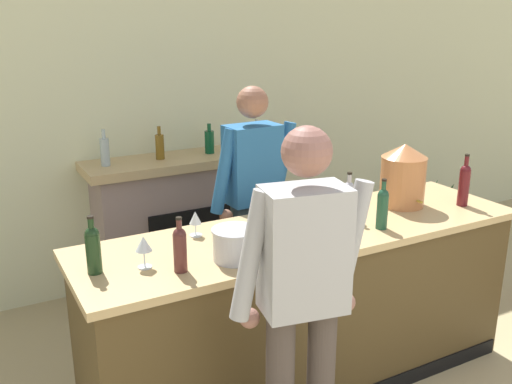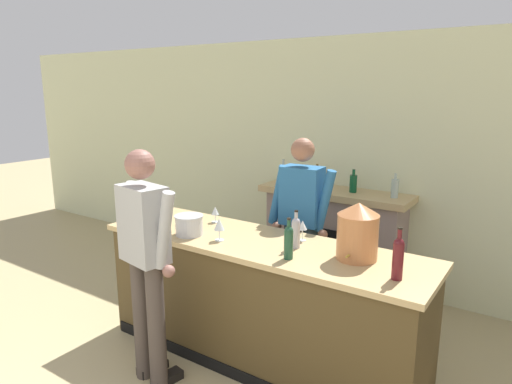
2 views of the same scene
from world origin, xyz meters
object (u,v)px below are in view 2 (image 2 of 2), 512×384
fireplace_stone (333,238)px  wine_bottle_riesling_slim (398,257)px  ice_bucket_steel (189,225)px  wine_glass_by_dispenser (162,210)px  copper_dispenser (358,231)px  wine_bottle_burgundy_dark (163,215)px  wine_glass_back_row (219,225)px  wine_glass_near_bucket (215,212)px  person_bartender (301,225)px  person_customer (146,259)px  wine_glass_front_right (302,226)px  wine_bottle_merlot_tall (296,231)px  wine_bottle_rose_blush (149,204)px  wine_bottle_cabernet_heavy (289,241)px

fireplace_stone → wine_bottle_riesling_slim: size_ratio=4.84×
ice_bucket_steel → wine_glass_by_dispenser: 0.45m
fireplace_stone → copper_dispenser: copper_dispenser is taller
copper_dispenser → wine_bottle_burgundy_dark: bearing=-171.0°
wine_bottle_riesling_slim → wine_glass_back_row: wine_bottle_riesling_slim is taller
ice_bucket_steel → wine_glass_near_bucket: size_ratio=1.63×
copper_dispenser → wine_glass_back_row: copper_dispenser is taller
fireplace_stone → wine_glass_near_bucket: (-0.52, -1.43, 0.55)m
person_bartender → wine_glass_back_row: person_bartender is taller
person_customer → wine_glass_front_right: (0.78, 0.92, 0.15)m
wine_bottle_merlot_tall → wine_glass_front_right: (-0.04, 0.17, -0.01)m
wine_bottle_riesling_slim → wine_glass_front_right: size_ratio=2.06×
copper_dispenser → wine_bottle_riesling_slim: size_ratio=1.19×
ice_bucket_steel → wine_bottle_rose_blush: (-0.66, 0.18, 0.05)m
person_bartender → wine_glass_by_dispenser: size_ratio=10.76×
copper_dispenser → ice_bucket_steel: size_ratio=1.73×
wine_bottle_riesling_slim → wine_glass_by_dispenser: 2.13m
wine_bottle_riesling_slim → wine_bottle_burgundy_dark: bearing=-178.2°
person_customer → wine_glass_back_row: bearing=67.2°
wine_bottle_merlot_tall → fireplace_stone: bearing=104.2°
copper_dispenser → wine_bottle_riesling_slim: bearing=-29.4°
wine_bottle_rose_blush → wine_glass_near_bucket: size_ratio=2.00×
copper_dispenser → wine_glass_by_dispenser: bearing=-175.6°
ice_bucket_steel → fireplace_stone: bearing=75.6°
wine_bottle_riesling_slim → wine_bottle_burgundy_dark: 1.99m
person_customer → wine_bottle_riesling_slim: 1.74m
wine_bottle_rose_blush → wine_glass_back_row: size_ratio=1.59×
ice_bucket_steel → wine_bottle_burgundy_dark: bearing=180.0°
wine_bottle_cabernet_heavy → wine_glass_front_right: 0.41m
wine_bottle_burgundy_dark → wine_bottle_rose_blush: bearing=153.7°
wine_bottle_riesling_slim → person_customer: bearing=-159.9°
wine_bottle_burgundy_dark → person_bartender: bearing=45.1°
wine_bottle_cabernet_heavy → wine_glass_by_dispenser: wine_bottle_cabernet_heavy is taller
wine_bottle_rose_blush → wine_bottle_merlot_tall: (1.54, 0.03, -0.00)m
person_customer → ice_bucket_steel: person_customer is taller
wine_bottle_burgundy_dark → wine_bottle_riesling_slim: bearing=1.8°
wine_glass_front_right → wine_glass_near_bucket: wine_glass_front_right is taller
ice_bucket_steel → wine_bottle_cabernet_heavy: bearing=-0.7°
fireplace_stone → wine_glass_front_right: size_ratio=9.96×
wine_glass_near_bucket → person_customer: bearing=-83.3°
fireplace_stone → wine_bottle_cabernet_heavy: bearing=-75.5°
wine_glass_back_row → wine_glass_front_right: 0.66m
person_customer → wine_glass_by_dispenser: bearing=127.0°
wine_bottle_riesling_slim → wine_glass_near_bucket: bearing=169.2°
wine_bottle_riesling_slim → wine_bottle_cabernet_heavy: bearing=-174.2°
wine_bottle_riesling_slim → wine_glass_front_right: 0.91m
person_bartender → wine_bottle_merlot_tall: (0.31, -0.65, 0.17)m
fireplace_stone → wine_bottle_burgundy_dark: bearing=-112.7°
person_bartender → wine_bottle_riesling_slim: bearing=-35.6°
wine_bottle_riesling_slim → wine_glass_by_dispenser: bearing=178.4°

